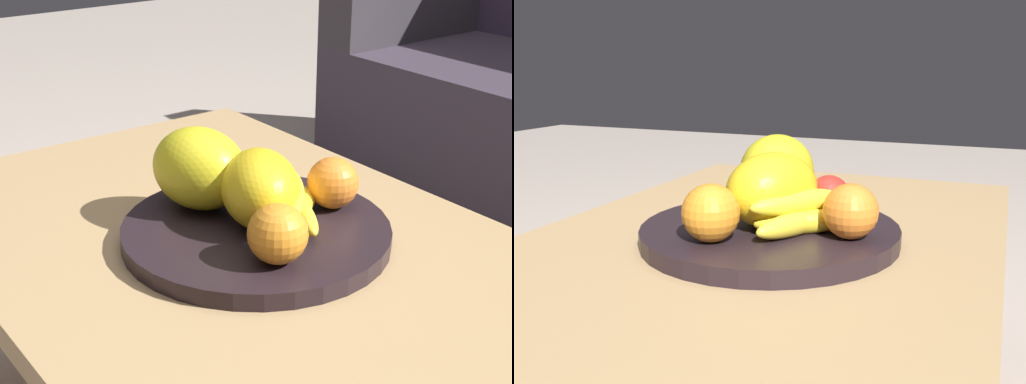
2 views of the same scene
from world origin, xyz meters
TOP-DOWN VIEW (x-y plane):
  - coffee_table at (0.00, 0.00)m, footprint 1.06×0.70m
  - fruit_bowl at (0.02, 0.02)m, footprint 0.38×0.38m
  - melon_large_front at (0.02, 0.03)m, footprint 0.18×0.17m
  - melon_smaller_beside at (-0.08, -0.01)m, footprint 0.18×0.15m
  - orange_front at (0.03, 0.15)m, footprint 0.08×0.08m
  - orange_left at (0.12, -0.02)m, footprint 0.08×0.08m
  - apple_front at (-0.06, 0.09)m, footprint 0.07×0.07m
  - banana_bunch at (0.04, 0.08)m, footprint 0.16×0.14m

SIDE VIEW (x-z plane):
  - coffee_table at x=0.00m, z-range 0.16..0.58m
  - fruit_bowl at x=0.02m, z-range 0.41..0.44m
  - banana_bunch at x=0.04m, z-range 0.43..0.49m
  - apple_front at x=-0.06m, z-range 0.44..0.50m
  - orange_front at x=0.03m, z-range 0.44..0.51m
  - orange_left at x=0.12m, z-range 0.44..0.52m
  - melon_large_front at x=0.02m, z-range 0.44..0.55m
  - melon_smaller_beside at x=-0.08m, z-range 0.44..0.56m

